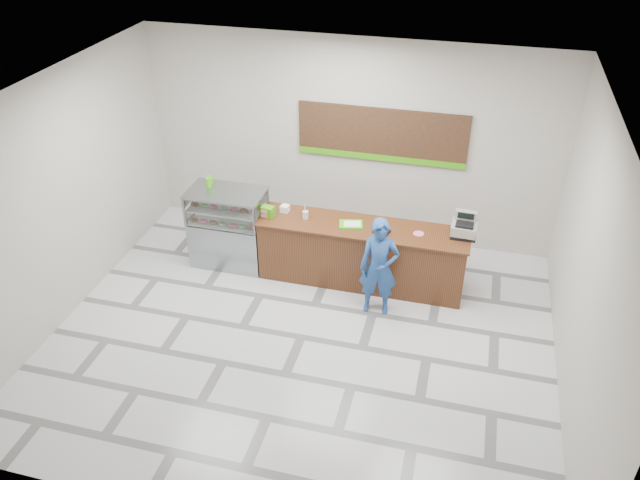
% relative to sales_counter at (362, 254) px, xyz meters
% --- Properties ---
extents(floor, '(7.00, 7.00, 0.00)m').
position_rel_sales_counter_xyz_m(floor, '(-0.55, -1.55, -0.52)').
color(floor, silver).
rests_on(floor, ground).
extents(back_wall, '(7.00, 0.00, 7.00)m').
position_rel_sales_counter_xyz_m(back_wall, '(-0.55, 1.45, 1.23)').
color(back_wall, '#B8B2A9').
rests_on(back_wall, floor).
extents(ceiling, '(7.00, 7.00, 0.00)m').
position_rel_sales_counter_xyz_m(ceiling, '(-0.55, -1.55, 2.98)').
color(ceiling, silver).
rests_on(ceiling, back_wall).
extents(sales_counter, '(3.26, 0.76, 1.03)m').
position_rel_sales_counter_xyz_m(sales_counter, '(0.00, 0.00, 0.00)').
color(sales_counter, '#5D2E17').
rests_on(sales_counter, floor).
extents(display_case, '(1.22, 0.72, 1.33)m').
position_rel_sales_counter_xyz_m(display_case, '(-2.22, -0.00, 0.16)').
color(display_case, gray).
rests_on(display_case, floor).
extents(menu_board, '(2.80, 0.06, 0.90)m').
position_rel_sales_counter_xyz_m(menu_board, '(-0.00, 1.41, 1.42)').
color(menu_board, black).
rests_on(menu_board, back_wall).
extents(cash_register, '(0.39, 0.41, 0.35)m').
position_rel_sales_counter_xyz_m(cash_register, '(1.50, 0.14, 0.65)').
color(cash_register, black).
rests_on(cash_register, sales_counter).
extents(card_terminal, '(0.14, 0.20, 0.04)m').
position_rel_sales_counter_xyz_m(card_terminal, '(0.37, -0.13, 0.54)').
color(card_terminal, black).
rests_on(card_terminal, sales_counter).
extents(serving_tray, '(0.40, 0.33, 0.02)m').
position_rel_sales_counter_xyz_m(serving_tray, '(-0.18, -0.00, 0.52)').
color(serving_tray, '#34DD08').
rests_on(serving_tray, sales_counter).
extents(napkin_box, '(0.14, 0.14, 0.11)m').
position_rel_sales_counter_xyz_m(napkin_box, '(-1.28, 0.13, 0.57)').
color(napkin_box, white).
rests_on(napkin_box, sales_counter).
extents(straw_cup, '(0.09, 0.09, 0.13)m').
position_rel_sales_counter_xyz_m(straw_cup, '(-0.91, 0.00, 0.58)').
color(straw_cup, silver).
rests_on(straw_cup, sales_counter).
extents(promo_box, '(0.22, 0.17, 0.18)m').
position_rel_sales_counter_xyz_m(promo_box, '(-1.50, -0.09, 0.60)').
color(promo_box, '#40A010').
rests_on(promo_box, sales_counter).
extents(donut_decal, '(0.16, 0.16, 0.00)m').
position_rel_sales_counter_xyz_m(donut_decal, '(0.85, 0.00, 0.52)').
color(donut_decal, pink).
rests_on(donut_decal, sales_counter).
extents(green_cup_left, '(0.10, 0.10, 0.15)m').
position_rel_sales_counter_xyz_m(green_cup_left, '(-2.53, 0.10, 0.89)').
color(green_cup_left, '#40A010').
rests_on(green_cup_left, display_case).
extents(green_cup_right, '(0.08, 0.08, 0.13)m').
position_rel_sales_counter_xyz_m(green_cup_right, '(-2.55, 0.20, 0.88)').
color(green_cup_right, '#40A010').
rests_on(green_cup_right, display_case).
extents(customer, '(0.60, 0.43, 1.56)m').
position_rel_sales_counter_xyz_m(customer, '(0.38, -0.66, 0.26)').
color(customer, navy).
rests_on(customer, floor).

